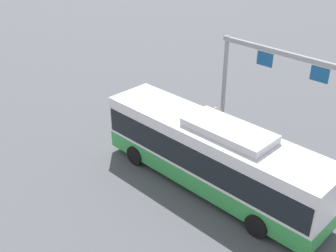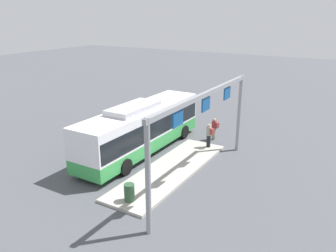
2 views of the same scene
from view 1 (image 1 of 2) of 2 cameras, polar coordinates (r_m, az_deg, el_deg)
ground_plane at (r=19.62m, az=5.67°, el=-8.12°), size 120.00×120.00×0.00m
platform_curb at (r=21.09m, az=14.76°, el=-5.86°), size 10.00×2.80×0.16m
bus_main at (r=18.59m, az=5.95°, el=-3.66°), size 11.23×2.71×3.46m
person_boarding at (r=22.98m, az=6.49°, el=0.88°), size 0.39×0.56×1.67m
person_waiting_near at (r=23.85m, az=2.25°, el=1.71°), size 0.40×0.57×1.67m
platform_sign_gantry at (r=21.04m, az=19.77°, el=5.02°), size 11.30×0.24×5.20m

